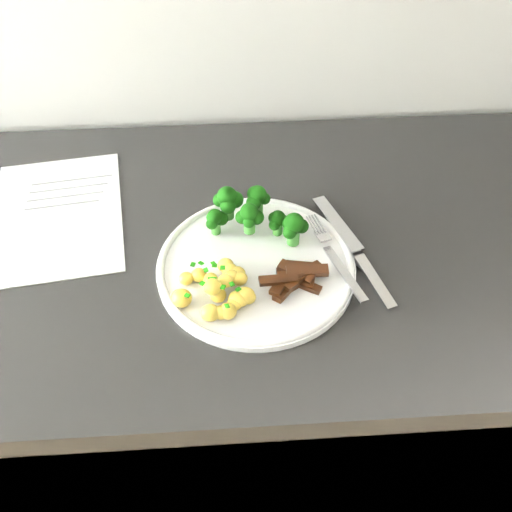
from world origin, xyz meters
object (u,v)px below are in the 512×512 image
(plate, at_px, (256,266))
(broccoli, at_px, (252,211))
(potatoes, at_px, (221,291))
(fork, at_px, (337,260))
(recipe_paper, at_px, (58,215))
(beef_strips, at_px, (297,277))
(counter, at_px, (215,402))
(knife, at_px, (362,263))

(plate, distance_m, broccoli, 0.08)
(potatoes, bearing_deg, fork, 16.07)
(recipe_paper, xyz_separation_m, fork, (0.42, -0.14, 0.02))
(plate, xyz_separation_m, fork, (0.12, -0.01, 0.01))
(broccoli, xyz_separation_m, beef_strips, (0.06, -0.11, -0.03))
(plate, xyz_separation_m, broccoli, (-0.00, 0.07, 0.04))
(plate, xyz_separation_m, potatoes, (-0.05, -0.05, 0.01))
(recipe_paper, relative_size, plate, 1.05)
(recipe_paper, bearing_deg, beef_strips, -25.05)
(counter, bearing_deg, beef_strips, -31.49)
(plate, distance_m, fork, 0.12)
(recipe_paper, relative_size, potatoes, 2.60)
(counter, relative_size, potatoes, 21.12)
(broccoli, distance_m, beef_strips, 0.12)
(plate, height_order, potatoes, potatoes)
(plate, distance_m, beef_strips, 0.07)
(fork, bearing_deg, potatoes, -163.93)
(potatoes, height_order, fork, potatoes)
(knife, bearing_deg, potatoes, -166.26)
(potatoes, bearing_deg, broccoli, 68.36)
(counter, height_order, potatoes, potatoes)
(potatoes, distance_m, beef_strips, 0.11)
(potatoes, bearing_deg, knife, 13.74)
(broccoli, xyz_separation_m, knife, (0.16, -0.08, -0.04))
(broccoli, distance_m, potatoes, 0.14)
(plate, bearing_deg, beef_strips, -31.52)
(potatoes, relative_size, knife, 0.50)
(beef_strips, bearing_deg, broccoli, 117.69)
(broccoli, xyz_separation_m, potatoes, (-0.05, -0.13, -0.03))
(broccoli, bearing_deg, knife, -26.12)
(potatoes, bearing_deg, plate, 46.28)
(beef_strips, xyz_separation_m, knife, (0.10, 0.03, -0.01))
(knife, bearing_deg, counter, 167.22)
(counter, height_order, plate, plate)
(recipe_paper, height_order, knife, knife)
(plate, xyz_separation_m, beef_strips, (0.06, -0.03, 0.01))
(recipe_paper, distance_m, beef_strips, 0.40)
(plate, distance_m, potatoes, 0.08)
(counter, bearing_deg, broccoli, 15.62)
(counter, relative_size, recipe_paper, 8.13)
(fork, height_order, knife, fork)
(recipe_paper, height_order, fork, fork)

